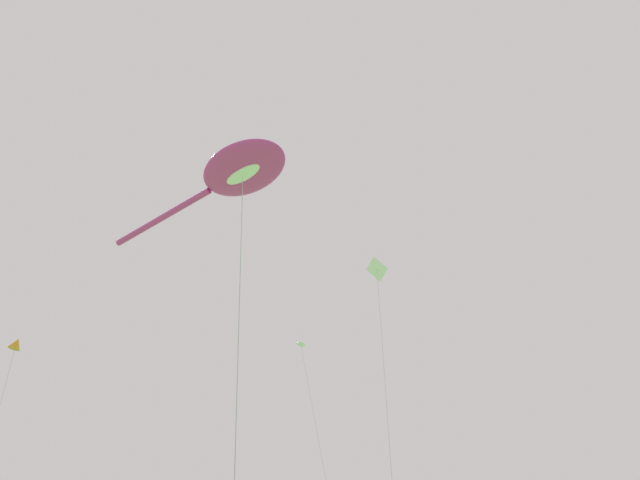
{
  "coord_description": "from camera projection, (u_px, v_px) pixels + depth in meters",
  "views": [
    {
      "loc": [
        -6.81,
        -2.18,
        1.91
      ],
      "look_at": [
        0.85,
        8.04,
        13.26
      ],
      "focal_mm": 30.67,
      "sensor_mm": 36.0,
      "label": 1
    }
  ],
  "objects": [
    {
      "name": "small_kite_tiny_distant",
      "position": [
        303.0,
        359.0,
        35.35
      ],
      "size": [
        1.27,
        5.03,
        20.96
      ],
      "rotation": [
        0.0,
        0.0,
        0.01
      ],
      "color": "white",
      "rests_on": "ground"
    },
    {
      "name": "small_kite_diamond_red",
      "position": [
        15.0,
        347.0,
        28.4
      ],
      "size": [
        2.57,
        1.15,
        17.12
      ],
      "rotation": [
        0.0,
        0.0,
        0.3
      ],
      "color": "orange",
      "rests_on": "ground"
    },
    {
      "name": "small_kite_streamer_purple",
      "position": [
        378.0,
        284.0,
        28.72
      ],
      "size": [
        2.39,
        2.23,
        20.82
      ],
      "rotation": [
        0.0,
        0.0,
        -0.43
      ],
      "color": "white",
      "rests_on": "ground"
    },
    {
      "name": "big_show_kite",
      "position": [
        239.0,
        172.0,
        23.35
      ],
      "size": [
        4.5,
        10.7,
        20.02
      ],
      "rotation": [
        0.0,
        0.0,
        -1.26
      ],
      "color": "#CC3899",
      "rests_on": "ground"
    }
  ]
}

